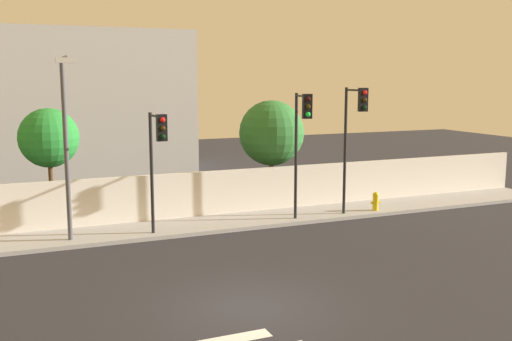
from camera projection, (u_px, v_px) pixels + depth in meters
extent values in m
plane|color=#27272C|center=(249.00, 307.00, 14.83)|extent=(80.00, 80.00, 0.00)
cube|color=#9F9F9F|center=(167.00, 229.00, 22.28)|extent=(36.00, 2.40, 0.15)
cube|color=silver|center=(159.00, 197.00, 23.31)|extent=(36.00, 0.18, 1.80)
cube|color=silver|center=(232.00, 339.00, 13.01)|extent=(1.80, 0.46, 0.01)
cylinder|color=black|center=(345.00, 151.00, 24.08)|extent=(0.12, 0.12, 5.18)
cylinder|color=black|center=(355.00, 90.00, 23.07)|extent=(0.16, 1.34, 0.08)
cube|color=black|center=(363.00, 100.00, 22.50)|extent=(0.35, 0.22, 0.90)
sphere|color=red|center=(365.00, 93.00, 22.35)|extent=(0.18, 0.18, 0.18)
sphere|color=#33260A|center=(365.00, 100.00, 22.39)|extent=(0.18, 0.18, 0.18)
sphere|color=black|center=(364.00, 107.00, 22.43)|extent=(0.18, 0.18, 0.18)
cylinder|color=black|center=(152.00, 173.00, 21.08)|extent=(0.12, 0.12, 4.35)
cylinder|color=black|center=(156.00, 116.00, 20.20)|extent=(0.17, 1.27, 0.08)
cube|color=black|center=(162.00, 128.00, 19.69)|extent=(0.35, 0.22, 0.90)
sphere|color=red|center=(163.00, 120.00, 19.55)|extent=(0.18, 0.18, 0.18)
sphere|color=#33260A|center=(163.00, 128.00, 19.59)|extent=(0.18, 0.18, 0.18)
sphere|color=black|center=(163.00, 137.00, 19.63)|extent=(0.18, 0.18, 0.18)
cylinder|color=black|center=(296.00, 157.00, 23.24)|extent=(0.12, 0.12, 4.98)
cylinder|color=black|center=(302.00, 96.00, 22.16)|extent=(0.37, 1.46, 0.08)
cube|color=black|center=(307.00, 106.00, 21.50)|extent=(0.37, 0.26, 0.90)
sphere|color=black|center=(308.00, 99.00, 21.34)|extent=(0.18, 0.18, 0.18)
sphere|color=#33260A|center=(308.00, 107.00, 21.38)|extent=(0.18, 0.18, 0.18)
sphere|color=#19F24C|center=(308.00, 114.00, 21.43)|extent=(0.18, 0.18, 0.18)
cylinder|color=#4C4C51|center=(66.00, 151.00, 20.02)|extent=(0.16, 0.16, 6.22)
cylinder|color=#4C4C51|center=(64.00, 58.00, 18.60)|extent=(0.16, 2.05, 0.10)
cube|color=beige|center=(66.00, 60.00, 17.68)|extent=(0.61, 0.26, 0.16)
cylinder|color=gold|center=(375.00, 203.00, 24.99)|extent=(0.24, 0.24, 0.62)
sphere|color=gold|center=(376.00, 195.00, 24.93)|extent=(0.26, 0.26, 0.26)
cylinder|color=gold|center=(372.00, 203.00, 24.92)|extent=(0.10, 0.09, 0.09)
cylinder|color=gold|center=(379.00, 202.00, 25.05)|extent=(0.10, 0.09, 0.09)
cylinder|color=brown|center=(52.00, 189.00, 23.07)|extent=(0.18, 0.18, 2.78)
sphere|color=#268933|center=(49.00, 138.00, 22.76)|extent=(2.30, 2.30, 2.30)
cylinder|color=brown|center=(271.00, 178.00, 26.71)|extent=(0.22, 0.22, 2.46)
sphere|color=#2F7533|center=(272.00, 133.00, 26.40)|extent=(2.92, 2.92, 2.92)
cube|color=#B1B1B1|center=(81.00, 103.00, 35.09)|extent=(12.62, 6.00, 8.47)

